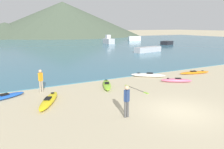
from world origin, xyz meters
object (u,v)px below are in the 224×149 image
kayak_on_sand_3 (195,72)px  kayak_on_sand_5 (176,80)px  kayak_on_sand_0 (107,85)px  person_near_foreground (127,99)px  moored_boat_3 (167,43)px  kayak_on_sand_1 (148,75)px  moored_boat_0 (134,38)px  loose_paddle (136,89)px  person_near_waterline (41,79)px  moored_boat_1 (148,49)px  kayak_on_sand_2 (49,100)px  kayak_on_sand_4 (2,97)px  moored_boat_4 (109,41)px

kayak_on_sand_3 → kayak_on_sand_5: size_ratio=1.35×
kayak_on_sand_0 → kayak_on_sand_3: bearing=-0.0°
person_near_foreground → kayak_on_sand_0: bearing=72.7°
kayak_on_sand_3 → moored_boat_3: size_ratio=0.96×
kayak_on_sand_5 → kayak_on_sand_1: bearing=108.2°
kayak_on_sand_3 → kayak_on_sand_1: bearing=166.9°
moored_boat_0 → loose_paddle: bearing=-124.0°
person_near_waterline → moored_boat_0: bearing=49.0°
kayak_on_sand_0 → kayak_on_sand_5: 6.14m
moored_boat_1 → person_near_foreground: bearing=-129.7°
person_near_waterline → kayak_on_sand_1: bearing=1.1°
kayak_on_sand_2 → person_near_foreground: (3.15, -4.14, 0.82)m
kayak_on_sand_0 → kayak_on_sand_3: kayak_on_sand_0 is taller
kayak_on_sand_0 → kayak_on_sand_4: size_ratio=1.02×
kayak_on_sand_0 → kayak_on_sand_4: kayak_on_sand_0 is taller
person_near_foreground → kayak_on_sand_4: bearing=131.8°
kayak_on_sand_3 → kayak_on_sand_2: bearing=-173.5°
kayak_on_sand_3 → kayak_on_sand_5: 4.40m
kayak_on_sand_4 → loose_paddle: bearing=-14.2°
person_near_foreground → moored_boat_1: person_near_foreground is taller
loose_paddle → moored_boat_0: bearing=56.0°
kayak_on_sand_2 → kayak_on_sand_5: bearing=0.4°
kayak_on_sand_3 → kayak_on_sand_4: kayak_on_sand_4 is taller
moored_boat_1 → loose_paddle: size_ratio=2.07×
kayak_on_sand_0 → kayak_on_sand_3: 10.01m
kayak_on_sand_1 → kayak_on_sand_3: bearing=-13.1°
kayak_on_sand_4 → moored_boat_3: moored_boat_3 is taller
kayak_on_sand_1 → kayak_on_sand_2: size_ratio=0.87×
moored_boat_1 → moored_boat_4: (2.59, 20.53, 0.34)m
moored_boat_0 → moored_boat_4: size_ratio=1.05×
kayak_on_sand_5 → moored_boat_0: bearing=59.8°
kayak_on_sand_2 → moored_boat_1: bearing=40.1°
moored_boat_4 → loose_paddle: (-18.04, -39.16, -0.86)m
kayak_on_sand_4 → person_near_foreground: person_near_foreground is taller
kayak_on_sand_0 → moored_boat_4: size_ratio=0.79×
moored_boat_0 → moored_boat_3: moored_boat_0 is taller
person_near_foreground → moored_boat_4: (21.48, 43.24, -0.13)m
person_near_waterline → moored_boat_3: (36.30, 26.69, -0.46)m
loose_paddle → moored_boat_1: bearing=50.3°
kayak_on_sand_0 → kayak_on_sand_1: bearing=13.0°
kayak_on_sand_5 → kayak_on_sand_2: bearing=-179.6°
kayak_on_sand_0 → kayak_on_sand_1: kayak_on_sand_1 is taller
moored_boat_0 → moored_boat_3: bearing=-94.1°
kayak_on_sand_0 → kayak_on_sand_2: size_ratio=0.92×
moored_boat_1 → moored_boat_3: size_ratio=1.63×
kayak_on_sand_2 → moored_boat_1: moored_boat_1 is taller
moored_boat_0 → loose_paddle: 55.38m
kayak_on_sand_2 → moored_boat_3: 46.73m
kayak_on_sand_0 → moored_boat_1: size_ratio=0.55×
moored_boat_0 → moored_boat_4: (-12.93, -6.75, 0.12)m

